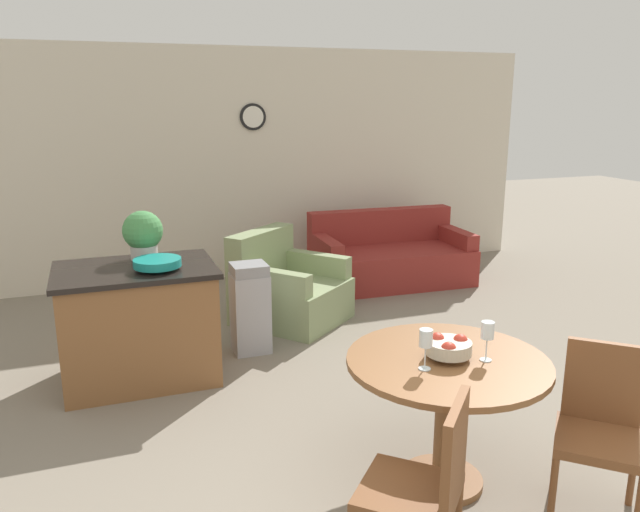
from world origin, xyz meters
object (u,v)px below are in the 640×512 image
at_px(dining_chair_near_right, 600,423).
at_px(kitchen_island, 139,323).
at_px(fruit_bowl, 449,347).
at_px(trash_bin, 250,308).
at_px(wine_glass_right, 488,332).
at_px(dining_table, 446,388).
at_px(dining_chair_near_left, 425,483).
at_px(armchair, 287,291).
at_px(teal_bowl, 157,263).
at_px(wine_glass_left, 426,340).
at_px(couch, 390,258).
at_px(potted_plant, 143,234).

xyz_separation_m(dining_chair_near_right, kitchen_island, (-2.10, 2.48, -0.05)).
height_order(fruit_bowl, trash_bin, fruit_bowl).
bearing_deg(trash_bin, dining_chair_near_right, -66.64).
distance_m(wine_glass_right, trash_bin, 2.50).
distance_m(dining_table, dining_chair_near_left, 0.79).
bearing_deg(armchair, teal_bowl, 178.24).
bearing_deg(kitchen_island, armchair, 30.75).
relative_size(kitchen_island, armchair, 0.93).
relative_size(fruit_bowl, wine_glass_left, 1.13).
distance_m(wine_glass_left, teal_bowl, 2.26).
relative_size(couch, armchair, 1.44).
bearing_deg(fruit_bowl, wine_glass_left, -158.03).
relative_size(teal_bowl, armchair, 0.27).
height_order(dining_chair_near_left, fruit_bowl, dining_chair_near_left).
bearing_deg(potted_plant, wine_glass_left, -62.40).
height_order(dining_chair_near_right, wine_glass_left, wine_glass_left).
height_order(dining_chair_near_right, couch, dining_chair_near_right).
distance_m(teal_bowl, potted_plant, 0.39).
height_order(wine_glass_right, teal_bowl, teal_bowl).
xyz_separation_m(wine_glass_left, kitchen_island, (-1.30, 2.08, -0.47)).
height_order(wine_glass_left, armchair, wine_glass_left).
bearing_deg(couch, potted_plant, -150.49).
height_order(wine_glass_right, potted_plant, potted_plant).
distance_m(wine_glass_right, armchair, 3.03).
bearing_deg(wine_glass_right, trash_bin, 107.41).
bearing_deg(dining_table, fruit_bowl, 66.74).
height_order(fruit_bowl, couch, fruit_bowl).
xyz_separation_m(wine_glass_right, kitchen_island, (-1.66, 2.09, -0.47)).
bearing_deg(trash_bin, armchair, 50.26).
relative_size(dining_table, armchair, 0.87).
distance_m(dining_table, couch, 4.01).
distance_m(dining_table, dining_chair_near_right, 0.79).
distance_m(dining_table, wine_glass_right, 0.39).
distance_m(dining_chair_near_right, trash_bin, 2.96).
bearing_deg(armchair, fruit_bowl, -128.63).
bearing_deg(dining_chair_near_right, wine_glass_left, 16.22).
bearing_deg(fruit_bowl, couch, 67.99).
height_order(potted_plant, armchair, potted_plant).
relative_size(wine_glass_left, couch, 0.12).
bearing_deg(wine_glass_right, kitchen_island, 128.44).
xyz_separation_m(dining_table, potted_plant, (-1.39, 2.23, 0.51)).
relative_size(dining_chair_near_left, wine_glass_left, 4.12).
relative_size(wine_glass_left, wine_glass_right, 1.00).
xyz_separation_m(dining_table, teal_bowl, (-1.33, 1.88, 0.36)).
distance_m(dining_chair_near_right, potted_plant, 3.43).
distance_m(dining_chair_near_left, wine_glass_left, 0.75).
distance_m(dining_chair_near_right, wine_glass_right, 0.72).
bearing_deg(trash_bin, dining_table, -76.17).
relative_size(dining_chair_near_left, couch, 0.49).
bearing_deg(trash_bin, wine_glass_left, -80.99).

